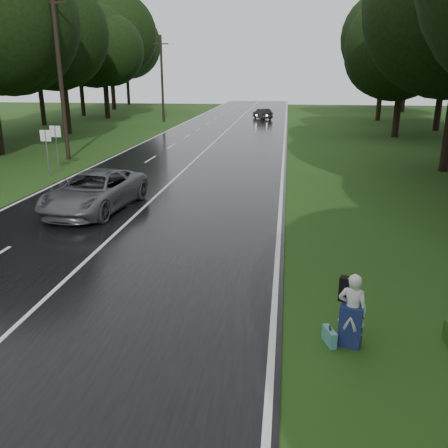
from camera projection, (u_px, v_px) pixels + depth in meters
The scene contains 17 objects.
ground at pixel (48, 297), 12.14m from camera, with size 160.00×160.00×0.00m, color #224514.
road at pixel (195, 161), 31.02m from camera, with size 12.00×140.00×0.04m, color black.
lane_center at pixel (195, 160), 31.01m from camera, with size 0.12×140.00×0.01m, color silver.
grey_car at pixel (95, 191), 19.54m from camera, with size 2.64×5.73×1.59m, color #4F5054.
far_car at pixel (263, 114), 58.64m from camera, with size 1.35×3.87×1.28m, color black.
hitchhiker at pixel (352, 313), 9.80m from camera, with size 0.69×0.66×1.64m.
suitcase at pixel (329, 336), 10.02m from camera, with size 0.14×0.49×0.35m, color teal.
utility_pole_mid at pixel (69, 159), 31.58m from camera, with size 1.80×0.28×10.66m, color black, non-canonical shape.
utility_pole_far at pixel (164, 122), 55.60m from camera, with size 1.80×0.28×9.61m, color black, non-canonical shape.
road_sign_a at pixel (50, 176), 26.54m from camera, with size 0.61×0.10×2.54m, color white, non-canonical shape.
road_sign_b at pixel (60, 172), 27.64m from camera, with size 0.64×0.10×2.65m, color white, non-canonical shape.
tree_left_d at pixel (1, 154), 33.51m from camera, with size 9.89×9.89×15.46m, color black, non-canonical shape.
tree_left_e at pixel (69, 134), 45.05m from camera, with size 9.90×9.90×15.46m, color black, non-canonical shape.
tree_left_f at pixel (108, 118), 60.27m from camera, with size 9.51×9.51×14.86m, color black, non-canonical shape.
tree_right_d at pixel (443, 171), 27.78m from camera, with size 10.13×10.13×15.84m, color black, non-canonical shape.
tree_right_e at pixel (394, 137), 42.61m from camera, with size 8.16×8.16×12.75m, color black, non-canonical shape.
tree_right_f at pixel (377, 121), 57.41m from camera, with size 10.34×10.34×16.15m, color black, non-canonical shape.
Camera 1 is at (5.92, -10.30, 5.51)m, focal length 37.79 mm.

